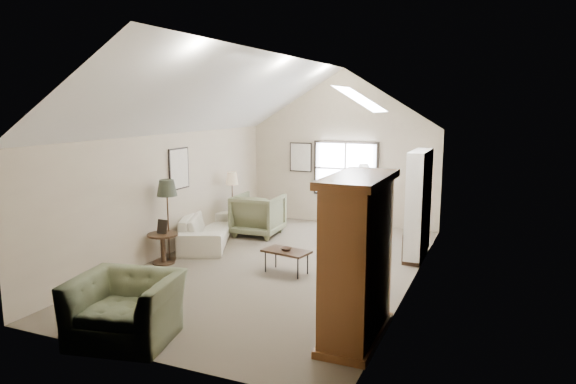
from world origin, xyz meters
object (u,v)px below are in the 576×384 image
at_px(coffee_table, 286,262).
at_px(side_table, 163,248).
at_px(armchair_near, 126,308).
at_px(sofa, 207,228).
at_px(armoire, 357,259).
at_px(side_chair, 359,217).
at_px(armchair_far, 258,215).

distance_m(coffee_table, side_table, 2.50).
bearing_deg(coffee_table, armchair_near, -105.13).
bearing_deg(sofa, armoire, -150.85).
xyz_separation_m(coffee_table, side_chair, (0.60, 2.89, 0.30)).
distance_m(armoire, side_table, 4.76).
bearing_deg(armoire, armchair_near, -156.31).
height_order(sofa, armchair_near, armchair_near).
height_order(armchair_near, side_chair, side_chair).
xyz_separation_m(side_table, side_chair, (3.06, 3.28, 0.22)).
relative_size(side_table, side_chair, 0.58).
relative_size(coffee_table, side_table, 1.43).
bearing_deg(armchair_far, side_table, 72.58).
xyz_separation_m(sofa, coffee_table, (2.47, -1.20, -0.13)).
relative_size(armoire, side_chair, 2.11).
height_order(sofa, side_table, sofa).
height_order(side_table, side_chair, side_chair).
bearing_deg(side_chair, side_table, -119.31).
distance_m(armoire, side_chair, 5.18).
height_order(armchair_far, side_chair, side_chair).
bearing_deg(side_chair, armoire, -61.51).
bearing_deg(sofa, side_table, 156.19).
bearing_deg(armoire, armchair_far, 129.50).
height_order(sofa, side_chair, side_chair).
distance_m(armchair_near, side_chair, 6.38).
xyz_separation_m(armchair_near, coffee_table, (0.90, 3.32, -0.21)).
bearing_deg(side_chair, coffee_table, -87.95).
distance_m(sofa, armchair_far, 1.36).
height_order(armoire, sofa, armoire).
bearing_deg(side_table, coffee_table, 9.14).
bearing_deg(side_table, sofa, 90.13).
distance_m(sofa, side_table, 1.60).
height_order(armoire, side_table, armoire).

